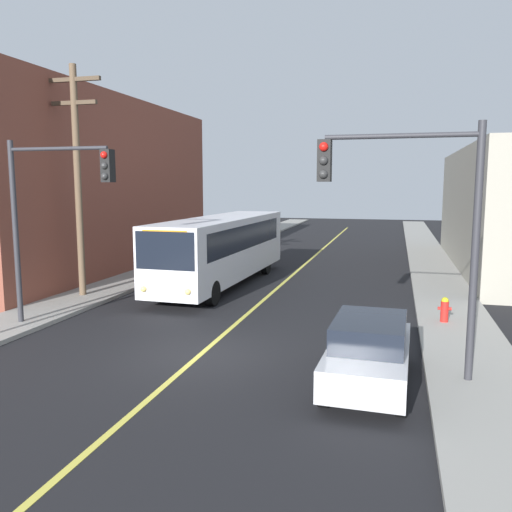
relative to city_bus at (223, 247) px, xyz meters
name	(u,v)px	position (x,y,z in m)	size (l,w,h in m)	color
ground_plane	(201,354)	(2.69, -9.97, -1.82)	(120.00, 120.00, 0.00)	black
sidewalk_left	(137,279)	(-4.56, 0.03, -1.74)	(2.50, 90.00, 0.15)	gray
sidewalk_right	(444,294)	(9.94, 0.03, -1.74)	(2.50, 90.00, 0.15)	gray
lane_stripe_center	(298,270)	(2.69, 5.03, -1.81)	(0.16, 60.00, 0.01)	#D8CC4C
building_left_brick	(55,186)	(-10.80, 2.56, 2.84)	(10.00, 20.44, 9.32)	brown
city_bus	(223,247)	(0.00, 0.00, 0.00)	(2.94, 12.22, 3.20)	silver
parked_car_silver	(369,351)	(7.35, -11.06, -0.98)	(1.96, 4.46, 1.62)	#B7B7BC
utility_pole_near	(77,170)	(-4.74, -4.35, 3.48)	(2.40, 0.28, 9.32)	brown
traffic_signal_left_corner	(54,198)	(-2.72, -8.72, 2.49)	(3.75, 0.48, 6.00)	#2D2D33
traffic_signal_right_corner	(407,203)	(8.10, -10.47, 2.49)	(3.75, 0.48, 6.00)	#2D2D33
fire_hydrant	(445,309)	(9.54, -5.04, -1.23)	(0.44, 0.26, 0.84)	red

